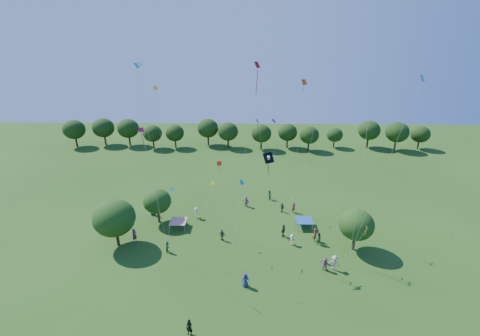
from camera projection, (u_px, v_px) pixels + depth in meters
name	position (u px, v px, depth m)	size (l,w,h in m)	color
near_tree_west	(114.00, 218.00, 39.56)	(5.14, 5.14, 6.30)	#422B19
near_tree_north	(157.00, 201.00, 45.04)	(3.90, 3.90, 5.11)	#422B19
near_tree_east	(356.00, 225.00, 38.87)	(4.19, 4.19, 5.45)	#422B19
treeline	(236.00, 131.00, 77.14)	(88.01, 8.77, 6.77)	#422B19
tent_red_stripe	(178.00, 221.00, 44.45)	(2.20, 2.20, 1.10)	red
tent_blue	(304.00, 220.00, 44.65)	(2.20, 2.20, 1.10)	#1B46B0
man_in_black	(189.00, 328.00, 28.21)	(0.61, 0.39, 1.63)	black
crowd_person_0	(165.00, 196.00, 52.10)	(0.82, 0.44, 1.67)	#1A2C4D
crowd_person_1	(315.00, 235.00, 41.59)	(0.68, 0.44, 1.82)	maroon
crowd_person_2	(269.00, 195.00, 52.46)	(0.82, 0.44, 1.66)	#225037
crowd_person_3	(334.00, 263.00, 36.31)	(1.20, 0.54, 1.83)	#B5AB91
crowd_person_4	(283.00, 231.00, 42.46)	(1.07, 0.49, 1.83)	#37332C
crowd_person_5	(325.00, 264.00, 36.26)	(1.50, 0.54, 1.61)	#94567D
crowd_person_6	(152.00, 209.00, 47.85)	(0.91, 0.49, 1.84)	navy
crowd_person_7	(294.00, 207.00, 48.49)	(0.64, 0.41, 1.73)	maroon
crowd_person_8	(168.00, 247.00, 39.41)	(0.75, 0.40, 1.51)	#265825
crowd_person_9	(292.00, 240.00, 40.84)	(0.97, 0.44, 1.48)	beige
crowd_person_10	(222.00, 235.00, 41.72)	(0.93, 0.42, 1.59)	#3C3530
crowd_person_11	(246.00, 202.00, 50.31)	(1.59, 0.57, 1.70)	#AD658B
crowd_person_12	(245.00, 280.00, 33.83)	(0.81, 0.44, 1.65)	navy
crowd_person_13	(135.00, 235.00, 41.38)	(0.70, 0.45, 1.88)	#991B3F
crowd_person_14	(318.00, 238.00, 40.92)	(0.85, 0.46, 1.72)	#295F33
crowd_person_15	(196.00, 213.00, 46.99)	(1.12, 0.50, 1.71)	beige
crowd_person_16	(282.00, 208.00, 48.68)	(0.89, 0.40, 1.51)	#3E3431
pirate_kite	(269.00, 160.00, 34.64)	(2.43, 1.17, 11.75)	black
red_high_kite	(253.00, 96.00, 36.73)	(3.02, 2.48, 20.88)	red
small_kite_0	(301.00, 109.00, 40.04)	(0.81, 1.36, 18.70)	#F4550E
small_kite_1	(158.00, 118.00, 43.69)	(0.92, 2.98, 17.56)	#F2AC0C
small_kite_2	(213.00, 190.00, 40.49)	(0.54, 1.36, 6.72)	#F1F315
small_kite_3	(260.00, 135.00, 46.55)	(3.05, 1.05, 12.64)	#328618
small_kite_4	(402.00, 128.00, 29.33)	(3.49, 2.24, 20.34)	#1245BA
small_kite_5	(274.00, 134.00, 46.30)	(1.01, 0.93, 12.71)	#941882
small_kite_6	(147.00, 119.00, 36.09)	(0.67, 2.82, 20.98)	white
small_kite_7	(240.00, 193.00, 36.81)	(1.45, 4.08, 8.12)	#0CA0C0
small_kite_8	(148.00, 161.00, 33.07)	(1.32, 1.77, 15.07)	#C60B40
small_kite_9	(218.00, 168.00, 48.98)	(2.22, 4.52, 5.85)	red
small_kite_10	(364.00, 232.00, 35.70)	(1.60, 0.41, 3.97)	#E9A214
small_kite_11	(320.00, 102.00, 45.00)	(4.05, 5.03, 20.58)	#17821C
small_kite_12	(140.00, 99.00, 39.80)	(0.48, 0.76, 20.58)	#179BE7
small_kite_13	(364.00, 153.00, 33.42)	(0.68, 2.26, 18.58)	#911890
small_kite_14	(294.00, 209.00, 36.03)	(1.24, 3.11, 7.03)	white
small_kite_15	(171.00, 201.00, 36.85)	(1.20, 1.00, 7.53)	#0DCFB9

